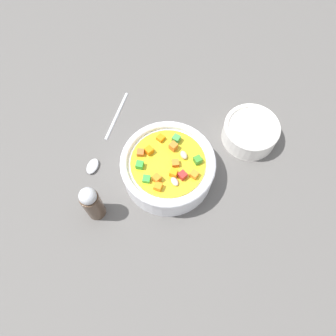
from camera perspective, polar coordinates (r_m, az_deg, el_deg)
name	(u,v)px	position (r cm, az deg, el deg)	size (l,w,h in cm)	color
ground_plane	(168,177)	(62.32, 0.00, -1.56)	(140.00, 140.00, 2.00)	#565451
soup_bowl_main	(168,167)	(58.54, 0.00, 0.10)	(16.95, 16.95, 6.70)	white
spoon	(103,144)	(65.29, -11.38, 4.19)	(20.18, 2.12, 1.02)	silver
side_bowl_small	(250,132)	(65.27, 14.31, 6.22)	(10.73, 10.73, 4.45)	white
pepper_shaker	(92,203)	(55.82, -13.25, -6.02)	(3.22, 3.22, 9.33)	#4C3828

